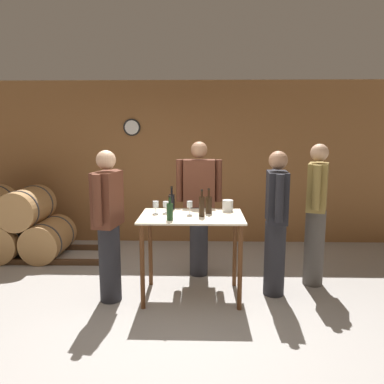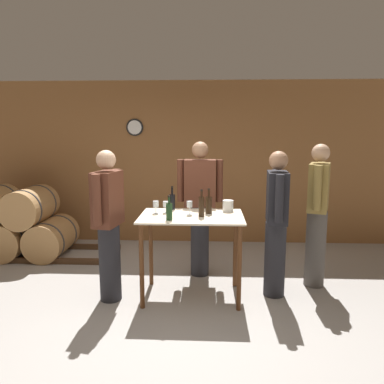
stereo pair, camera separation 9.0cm
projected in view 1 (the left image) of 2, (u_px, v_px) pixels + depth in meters
ground_plane at (167, 313)px, 3.95m from camera, size 14.00×14.00×0.00m
back_wall at (180, 163)px, 6.28m from camera, size 8.40×0.08×2.70m
barrel_rack at (9, 227)px, 5.62m from camera, size 3.12×0.84×1.07m
tasting_table at (192, 231)px, 4.22m from camera, size 1.16×0.75×0.96m
wine_bottle_far_left at (172, 201)px, 4.49m from camera, size 0.07×0.07×0.28m
wine_bottle_left at (170, 211)px, 3.96m from camera, size 0.07×0.07×0.27m
wine_bottle_center at (202, 206)px, 4.11m from camera, size 0.06×0.06×0.31m
wine_bottle_right at (209, 204)px, 4.28m from camera, size 0.08×0.08×0.29m
wine_glass_near_left at (156, 205)px, 4.27m from camera, size 0.07×0.07×0.14m
wine_glass_near_center at (166, 205)px, 4.30m from camera, size 0.07×0.07×0.14m
wine_glass_near_right at (190, 205)px, 4.21m from camera, size 0.06×0.06×0.16m
ice_bucket at (228, 206)px, 4.40m from camera, size 0.13×0.13×0.13m
person_host at (276, 220)px, 4.26m from camera, size 0.25×0.59×1.68m
person_visitor_with_scarf at (199, 206)px, 4.85m from camera, size 0.59×0.24×1.76m
person_visitor_bearded at (108, 223)px, 4.10m from camera, size 0.29×0.58×1.69m
person_visitor_near_door at (316, 212)px, 4.54m from camera, size 0.34×0.56×1.74m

